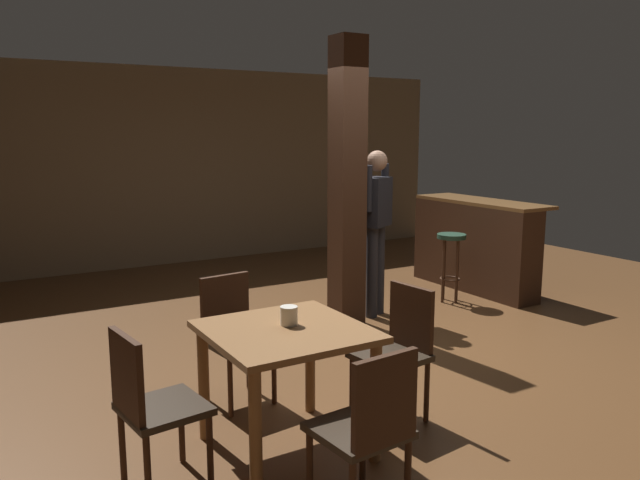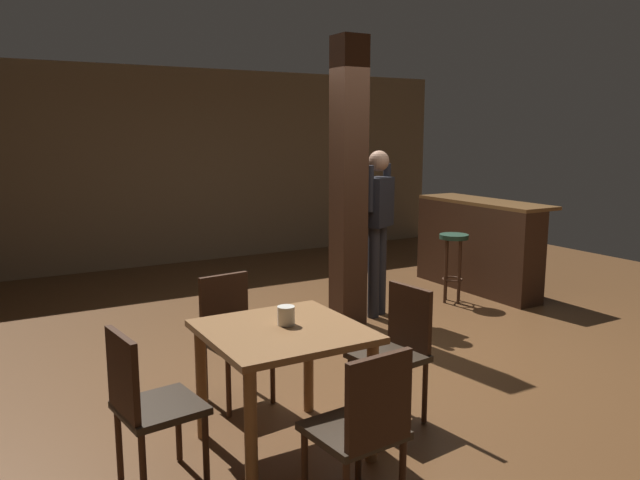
% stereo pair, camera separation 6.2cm
% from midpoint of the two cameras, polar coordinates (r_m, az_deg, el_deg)
% --- Properties ---
extents(ground_plane, '(10.80, 10.80, 0.00)m').
position_cam_midpoint_polar(ground_plane, '(5.75, 6.41, -9.58)').
color(ground_plane, brown).
extents(wall_back, '(8.00, 0.10, 2.80)m').
position_cam_midpoint_polar(wall_back, '(9.43, -9.94, 6.68)').
color(wall_back, '#756047').
rests_on(wall_back, ground_plane).
extents(pillar, '(0.28, 0.28, 2.80)m').
position_cam_midpoint_polar(pillar, '(6.09, 2.92, 5.09)').
color(pillar, '#382114').
rests_on(pillar, ground_plane).
extents(dining_table, '(0.90, 0.90, 0.77)m').
position_cam_midpoint_polar(dining_table, '(3.77, -2.91, -10.02)').
color(dining_table, brown).
rests_on(dining_table, ground_plane).
extents(chair_east, '(0.47, 0.47, 0.89)m').
position_cam_midpoint_polar(chair_east, '(4.23, 7.42, -9.60)').
color(chair_east, '#2D2319').
rests_on(chair_east, ground_plane).
extents(chair_north, '(0.47, 0.47, 0.89)m').
position_cam_midpoint_polar(chair_north, '(4.53, -7.62, -8.28)').
color(chair_north, '#2D2319').
rests_on(chair_north, ground_plane).
extents(chair_south, '(0.45, 0.45, 0.89)m').
position_cam_midpoint_polar(chair_south, '(3.16, 4.54, -16.57)').
color(chair_south, '#2D2319').
rests_on(chair_south, ground_plane).
extents(chair_west, '(0.47, 0.47, 0.89)m').
position_cam_midpoint_polar(chair_west, '(3.52, -15.13, -14.05)').
color(chair_west, '#2D2319').
rests_on(chair_west, ground_plane).
extents(napkin_cup, '(0.11, 0.11, 0.11)m').
position_cam_midpoint_polar(napkin_cup, '(3.77, -2.65, -6.92)').
color(napkin_cup, silver).
rests_on(napkin_cup, dining_table).
extents(standing_person, '(0.45, 0.34, 1.72)m').
position_cam_midpoint_polar(standing_person, '(6.42, 5.59, 1.74)').
color(standing_person, black).
rests_on(standing_person, ground_plane).
extents(bar_counter, '(0.56, 1.78, 1.09)m').
position_cam_midpoint_polar(bar_counter, '(7.76, 14.38, -0.44)').
color(bar_counter, brown).
rests_on(bar_counter, ground_plane).
extents(bar_stool_near, '(0.32, 0.32, 0.78)m').
position_cam_midpoint_polar(bar_stool_near, '(7.15, 12.34, -1.12)').
color(bar_stool_near, '#1E3828').
rests_on(bar_stool_near, ground_plane).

